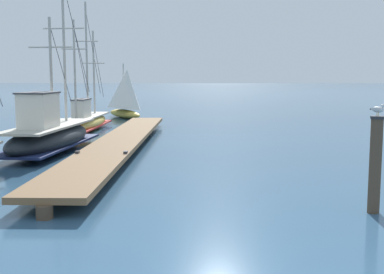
% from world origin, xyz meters
% --- Properties ---
extents(floating_dock, '(1.91, 20.21, 0.53)m').
position_xyz_m(floating_dock, '(-5.17, 15.81, 0.36)').
color(floating_dock, brown).
rests_on(floating_dock, ground).
extents(fishing_boat_0, '(2.45, 8.70, 7.42)m').
position_xyz_m(fishing_boat_0, '(-7.84, 14.80, 0.72)').
color(fishing_boat_0, black).
rests_on(fishing_boat_0, ground).
extents(fishing_boat_1, '(1.48, 8.20, 7.04)m').
position_xyz_m(fishing_boat_1, '(-8.29, 22.78, 0.56)').
color(fishing_boat_1, gold).
rests_on(fishing_boat_1, ground).
extents(mooring_piling, '(0.30, 0.30, 2.14)m').
position_xyz_m(mooring_piling, '(1.99, 6.52, 1.11)').
color(mooring_piling, '#4C3D2D').
rests_on(mooring_piling, ground).
extents(perched_seagull, '(0.28, 0.33, 0.26)m').
position_xyz_m(perched_seagull, '(1.98, 6.52, 2.29)').
color(perched_seagull, gold).
rests_on(perched_seagull, mooring_piling).
extents(distant_sailboat, '(3.61, 4.57, 3.87)m').
position_xyz_m(distant_sailboat, '(-7.36, 30.66, 1.78)').
color(distant_sailboat, gold).
rests_on(distant_sailboat, ground).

